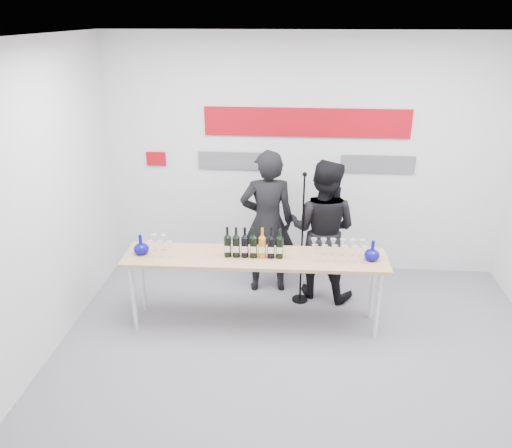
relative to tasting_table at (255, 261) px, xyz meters
The scene contains 12 objects.
ground 1.07m from the tasting_table, 48.26° to the right, with size 5.00×5.00×0.00m, color slate.
back_wall 1.69m from the tasting_table, 70.86° to the left, with size 5.00×0.04×3.00m, color silver.
signage 1.81m from the tasting_table, 72.52° to the left, with size 3.38×0.02×0.79m.
tasting_table is the anchor object (origin of this frame).
wine_bottles 0.23m from the tasting_table, 127.92° to the right, with size 0.62×0.09×0.33m.
decanter_left 1.22m from the tasting_table, behind, with size 0.16×0.16×0.21m, color #090788, non-canonical shape.
decanter_right 1.22m from the tasting_table, ahead, with size 0.16×0.16×0.21m, color #090788, non-canonical shape.
glasses_left 1.01m from the tasting_table, behind, with size 0.27×0.23×0.18m.
glasses_right 0.87m from the tasting_table, ahead, with size 0.57×0.24×0.18m.
presenter_left 0.79m from the tasting_table, 84.59° to the left, with size 0.64×0.42×1.77m, color black.
presenter_right 1.02m from the tasting_table, 44.44° to the left, with size 0.82×0.64×1.69m, color black.
mic_stand 0.76m from the tasting_table, 46.57° to the left, with size 0.19×0.19×1.61m.
Camera 1 is at (-0.08, -4.09, 3.18)m, focal length 35.00 mm.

